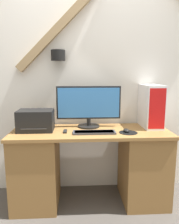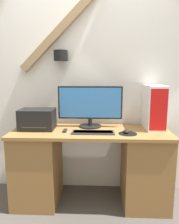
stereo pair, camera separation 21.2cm
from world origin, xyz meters
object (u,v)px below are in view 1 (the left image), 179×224
at_px(printer, 36,120).
at_px(computer_tower, 150,106).
at_px(monitor, 89,105).
at_px(remote_control, 65,131).
at_px(keyboard, 94,132).
at_px(mouse, 126,130).

bearing_deg(printer, computer_tower, 5.33).
relative_size(computer_tower, printer, 1.29).
height_order(monitor, computer_tower, computer_tower).
height_order(monitor, remote_control, monitor).
xyz_separation_m(keyboard, computer_tower, (0.61, 0.24, 0.21)).
bearing_deg(keyboard, monitor, 98.55).
xyz_separation_m(monitor, keyboard, (0.04, -0.25, -0.22)).
distance_m(monitor, keyboard, 0.34).
height_order(monitor, keyboard, monitor).
bearing_deg(keyboard, remote_control, 168.48).
distance_m(mouse, printer, 0.89).
bearing_deg(keyboard, computer_tower, 21.71).
relative_size(monitor, mouse, 7.51).
relative_size(keyboard, printer, 1.18).
height_order(keyboard, mouse, mouse).
distance_m(computer_tower, printer, 1.19).
bearing_deg(monitor, keyboard, -81.45).
relative_size(monitor, computer_tower, 1.51).
bearing_deg(monitor, computer_tower, -1.01).
xyz_separation_m(printer, remote_control, (0.29, -0.08, -0.09)).
bearing_deg(printer, keyboard, -13.32).
xyz_separation_m(keyboard, mouse, (0.31, 0.02, 0.01)).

